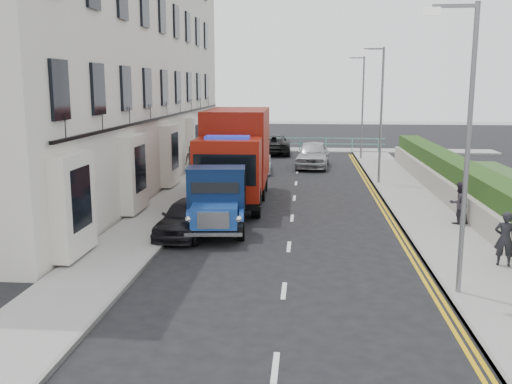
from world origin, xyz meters
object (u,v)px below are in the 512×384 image
Objects in this scene: bedford_lorry at (217,204)px; pedestrian_east_near at (505,239)px; parked_car_front at (188,217)px; lamp_near at (463,135)px; lamp_far at (361,101)px; red_lorry at (236,153)px; lamp_mid at (379,107)px.

pedestrian_east_near is (8.67, -3.15, -0.18)m from bedford_lorry.
bedford_lorry is at bearing 24.16° from parked_car_front.
lamp_far is at bearing 90.00° from lamp_near.
lamp_near reaches higher than red_lorry.
red_lorry reaches higher than parked_car_front.
lamp_near is 4.50× the size of pedestrian_east_near.
lamp_near is at bearing -44.50° from bedford_lorry.
lamp_mid is 8.57m from red_lorry.
lamp_far is 16.49m from red_lorry.
bedford_lorry is 5.77m from red_lorry.
lamp_near and lamp_mid have the same top height.
pedestrian_east_near is at bearing -82.04° from lamp_mid.
lamp_near is 1.37× the size of bedford_lorry.
lamp_near is at bearing -26.62° from parked_car_front.
lamp_near is 13.11m from red_lorry.
parked_car_front is (-7.71, -10.89, -3.35)m from lamp_mid.
parked_car_front is 2.44× the size of pedestrian_east_near.
bedford_lorry is at bearing 141.28° from lamp_near.
bedford_lorry is at bearing -7.19° from pedestrian_east_near.
lamp_far is 1.37× the size of bedford_lorry.
pedestrian_east_near is (8.69, -8.82, -1.26)m from red_lorry.
pedestrian_east_near is at bearing -25.79° from bedford_lorry.
pedestrian_east_near reaches higher than parked_car_front.
red_lorry is 2.05× the size of parked_car_front.
pedestrian_east_near is (1.92, -23.75, -3.10)m from lamp_far.
parked_car_front is at bearing -110.24° from lamp_far.
lamp_mid is at bearing 61.64° from parked_car_front.
lamp_near is 9.83m from parked_car_front.
red_lorry is at bearing 88.02° from parked_car_front.
parked_car_front is (-0.93, -5.97, -1.51)m from red_lorry.
lamp_mid is at bearing 90.00° from lamp_near.
bedford_lorry is at bearing -108.13° from lamp_far.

